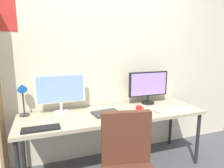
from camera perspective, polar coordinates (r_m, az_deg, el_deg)
wall_back at (r=2.73m, az=-2.66°, el=5.74°), size 4.64×0.11×2.60m
desk at (r=2.48m, az=0.39°, el=-9.34°), size 2.24×0.68×0.74m
monitor_left at (r=2.46m, az=-14.60°, el=-1.91°), size 0.59×0.18×0.48m
monitor_right at (r=2.83m, az=10.41°, el=-0.47°), size 0.59×0.18×0.45m
desk_lamp at (r=2.48m, az=-24.36°, el=-2.35°), size 0.11×0.16×0.42m
keyboard_left at (r=2.11m, az=-19.74°, el=-11.98°), size 0.36×0.13×0.02m
keyboard_center at (r=2.25m, az=2.43°, el=-9.81°), size 0.34×0.13×0.02m
keyboard_right at (r=2.67m, az=19.52°, el=-7.11°), size 0.35×0.13×0.02m
mouse_left_side at (r=2.41m, az=9.96°, el=-8.45°), size 0.06×0.10×0.03m
mouse_right_side at (r=2.55m, az=12.68°, el=-7.44°), size 0.06×0.10×0.03m
laptop_closed at (r=2.41m, az=-1.67°, el=-8.33°), size 0.35×0.26×0.02m
coffee_mug at (r=2.45m, az=7.77°, el=-7.29°), size 0.11×0.08×0.09m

